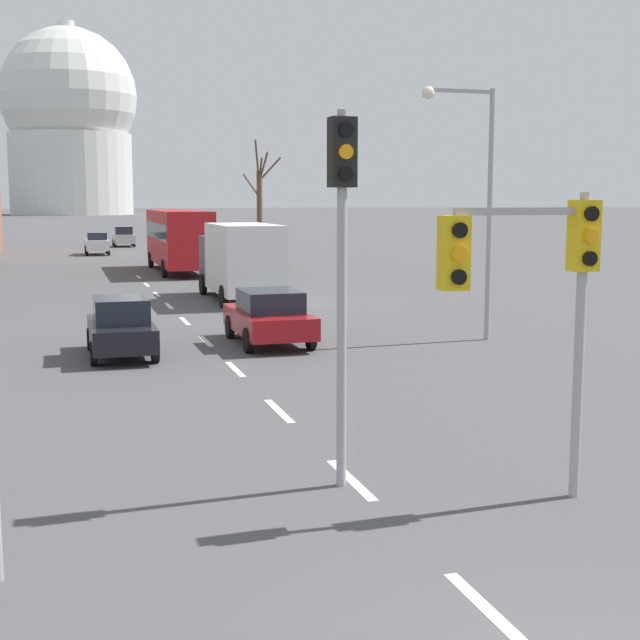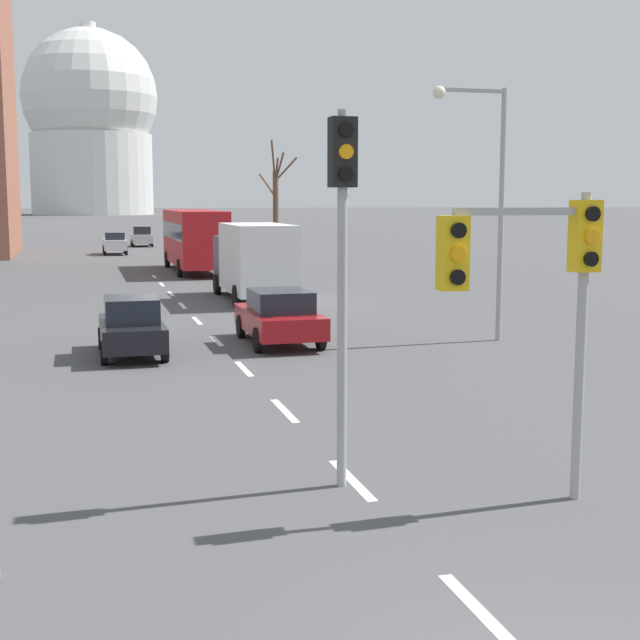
% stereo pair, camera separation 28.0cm
% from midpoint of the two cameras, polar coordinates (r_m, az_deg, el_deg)
% --- Properties ---
extents(lane_stripe_0, '(0.16, 2.00, 0.01)m').
position_cam_midpoint_polar(lane_stripe_0, '(9.55, 10.08, -18.02)').
color(lane_stripe_0, silver).
rests_on(lane_stripe_0, ground_plane).
extents(lane_stripe_1, '(0.16, 2.00, 0.01)m').
position_cam_midpoint_polar(lane_stripe_1, '(13.43, 1.39, -10.16)').
color(lane_stripe_1, silver).
rests_on(lane_stripe_1, ground_plane).
extents(lane_stripe_2, '(0.16, 2.00, 0.01)m').
position_cam_midpoint_polar(lane_stripe_2, '(17.61, -3.10, -5.82)').
color(lane_stripe_2, silver).
rests_on(lane_stripe_2, ground_plane).
extents(lane_stripe_3, '(0.16, 2.00, 0.01)m').
position_cam_midpoint_polar(lane_stripe_3, '(21.92, -5.82, -3.14)').
color(lane_stripe_3, silver).
rests_on(lane_stripe_3, ground_plane).
extents(lane_stripe_4, '(0.16, 2.00, 0.01)m').
position_cam_midpoint_polar(lane_stripe_4, '(26.29, -7.62, -1.35)').
color(lane_stripe_4, silver).
rests_on(lane_stripe_4, ground_plane).
extents(lane_stripe_5, '(0.16, 2.00, 0.01)m').
position_cam_midpoint_polar(lane_stripe_5, '(30.70, -8.91, -0.06)').
color(lane_stripe_5, silver).
rests_on(lane_stripe_5, ground_plane).
extents(lane_stripe_6, '(0.16, 2.00, 0.01)m').
position_cam_midpoint_polar(lane_stripe_6, '(35.13, -9.87, 0.90)').
color(lane_stripe_6, silver).
rests_on(lane_stripe_6, ground_plane).
extents(lane_stripe_7, '(0.16, 2.00, 0.01)m').
position_cam_midpoint_polar(lane_stripe_7, '(39.58, -10.62, 1.64)').
color(lane_stripe_7, silver).
rests_on(lane_stripe_7, ground_plane).
extents(lane_stripe_8, '(0.16, 2.00, 0.01)m').
position_cam_midpoint_polar(lane_stripe_8, '(44.04, -11.22, 2.23)').
color(lane_stripe_8, silver).
rests_on(lane_stripe_8, ground_plane).
extents(lane_stripe_9, '(0.16, 2.00, 0.01)m').
position_cam_midpoint_polar(lane_stripe_9, '(48.50, -11.71, 2.72)').
color(lane_stripe_9, silver).
rests_on(lane_stripe_9, ground_plane).
extents(traffic_signal_near_right, '(2.27, 0.34, 4.22)m').
position_cam_midpoint_polar(traffic_signal_near_right, '(12.18, 13.06, 3.09)').
color(traffic_signal_near_right, '#9E9EA3').
rests_on(traffic_signal_near_right, ground_plane).
extents(traffic_signal_centre_tall, '(0.36, 0.34, 5.35)m').
position_cam_midpoint_polar(traffic_signal_centre_tall, '(12.51, 0.78, 5.86)').
color(traffic_signal_centre_tall, '#9E9EA3').
rests_on(traffic_signal_centre_tall, ground_plane).
extents(street_lamp_right, '(2.26, 0.36, 7.26)m').
position_cam_midpoint_polar(street_lamp_right, '(26.28, 9.67, 8.55)').
color(street_lamp_right, '#9E9EA3').
rests_on(street_lamp_right, ground_plane).
extents(sedan_near_left, '(1.69, 3.83, 1.58)m').
position_cam_midpoint_polar(sedan_near_left, '(24.03, -12.94, -0.45)').
color(sedan_near_left, black).
rests_on(sedan_near_left, ground_plane).
extents(sedan_near_right, '(1.95, 4.29, 1.57)m').
position_cam_midpoint_polar(sedan_near_right, '(25.48, -3.60, 0.24)').
color(sedan_near_right, maroon).
rests_on(sedan_near_right, ground_plane).
extents(sedan_mid_centre, '(1.78, 3.93, 1.77)m').
position_cam_midpoint_polar(sedan_mid_centre, '(79.68, -12.56, 5.23)').
color(sedan_mid_centre, '#B7B7BC').
rests_on(sedan_mid_centre, ground_plane).
extents(sedan_far_left, '(1.72, 3.99, 1.66)m').
position_cam_midpoint_polar(sedan_far_left, '(68.51, -14.20, 4.79)').
color(sedan_far_left, silver).
rests_on(sedan_far_left, ground_plane).
extents(city_bus, '(2.66, 10.80, 3.48)m').
position_cam_midpoint_polar(city_bus, '(51.21, -9.21, 5.33)').
color(city_bus, red).
rests_on(city_bus, ground_plane).
extents(delivery_truck, '(2.44, 7.20, 3.14)m').
position_cam_midpoint_polar(delivery_truck, '(36.41, -5.36, 3.90)').
color(delivery_truck, '#333842').
rests_on(delivery_truck, ground_plane).
extents(bare_tree_right_near, '(2.12, 4.06, 7.79)m').
position_cam_midpoint_polar(bare_tree_right_near, '(57.31, -4.02, 7.15)').
color(bare_tree_right_near, brown).
rests_on(bare_tree_right_near, ground_plane).
extents(capitol_dome, '(34.81, 34.81, 49.16)m').
position_cam_midpoint_polar(capitol_dome, '(245.11, -15.77, 12.12)').
color(capitol_dome, silver).
rests_on(capitol_dome, ground_plane).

